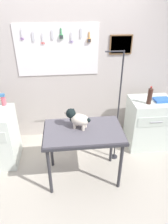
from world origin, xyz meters
name	(u,v)px	position (x,y,z in m)	size (l,w,h in m)	color
ground	(76,184)	(0.00, 0.00, -0.02)	(4.40, 4.00, 0.04)	#B5AD9F
rear_wall_panel	(70,75)	(0.00, 1.28, 1.17)	(4.00, 0.11, 2.30)	beige
grooming_table	(83,135)	(0.12, 0.15, 0.74)	(1.05, 0.64, 0.82)	#2D2D33
grooming_arm	(117,115)	(0.65, 0.49, 0.82)	(0.30, 0.11, 1.75)	#2D2D33
dog	(77,118)	(0.04, 0.22, 0.96)	(0.35, 0.26, 0.26)	beige
cabinet_right	(148,123)	(1.30, 0.79, 0.44)	(0.68, 0.54, 0.87)	silver
spray_bottle_short	(3,100)	(-1.03, 0.84, 0.97)	(0.07, 0.07, 0.19)	#DA5866
soda_bottle	(150,96)	(1.20, 0.69, 1.01)	(0.07, 0.07, 0.29)	#40251D
supply_tray	(162,100)	(1.44, 0.76, 0.89)	(0.24, 0.18, 0.04)	blue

